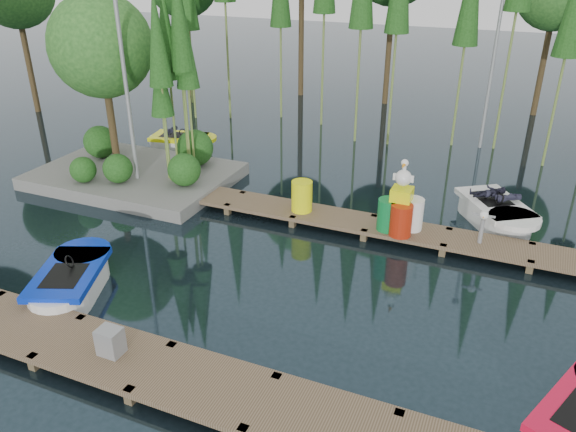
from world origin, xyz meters
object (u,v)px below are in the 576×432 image
at_px(boat_yellow_far, 181,142).
at_px(drum_cluster, 401,211).
at_px(island, 121,81).
at_px(boat_blue, 71,281).
at_px(utility_cabinet, 110,341).
at_px(yellow_barrel, 302,196).

distance_m(boat_yellow_far, drum_cluster, 10.07).
relative_size(island, drum_cluster, 3.47).
xyz_separation_m(boat_blue, utility_cabinet, (2.44, -1.62, 0.29)).
relative_size(boat_yellow_far, utility_cabinet, 5.38).
relative_size(island, boat_blue, 2.20).
relative_size(yellow_barrel, drum_cluster, 0.45).
height_order(island, drum_cluster, island).
height_order(island, utility_cabinet, island).
relative_size(boat_blue, boat_yellow_far, 1.10).
height_order(boat_blue, boat_yellow_far, boat_yellow_far).
distance_m(island, yellow_barrel, 6.86).
relative_size(boat_blue, utility_cabinet, 5.93).
xyz_separation_m(island, drum_cluster, (9.15, -0.94, -2.31)).
bearing_deg(yellow_barrel, boat_blue, -121.92).
bearing_deg(boat_blue, yellow_barrel, 35.99).
height_order(utility_cabinet, yellow_barrel, yellow_barrel).
bearing_deg(island, utility_cabinet, -55.06).
bearing_deg(island, boat_yellow_far, 91.62).
bearing_deg(utility_cabinet, yellow_barrel, 82.53).
distance_m(island, utility_cabinet, 9.86).
distance_m(boat_blue, boat_yellow_far, 9.70).
xyz_separation_m(boat_blue, boat_yellow_far, (-3.09, 9.19, 0.00)).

